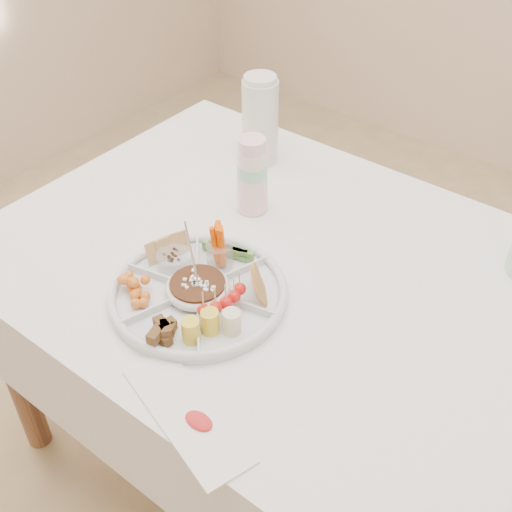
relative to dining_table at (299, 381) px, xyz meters
The scene contains 13 objects.
floor 0.38m from the dining_table, ahead, with size 4.00×4.00×0.00m, color tan.
dining_table is the anchor object (origin of this frame).
party_tray 0.47m from the dining_table, 123.96° to the right, with size 0.38×0.38×0.04m, color silver.
bean_dip 0.48m from the dining_table, 123.96° to the right, with size 0.12×0.12×0.04m, color #523620.
tortillas 0.44m from the dining_table, 110.20° to the right, with size 0.09×0.09×0.06m, color tan, non-canonical shape.
carrot_cucumber 0.48m from the dining_table, 154.16° to the right, with size 0.12×0.12×0.11m, color #FA5700, non-canonical shape.
pita_raisins 0.53m from the dining_table, 147.37° to the right, with size 0.11×0.11×0.06m, color tan, non-canonical shape.
cherries 0.56m from the dining_table, 128.59° to the right, with size 0.10×0.10×0.04m, color #FF9042, non-canonical shape.
granola_chunks 0.55m from the dining_table, 108.53° to the right, with size 0.10×0.10×0.04m, color #4F3520, non-canonical shape.
banana_tomato 0.50m from the dining_table, 93.80° to the right, with size 0.12×0.12×0.10m, color #F5F189, non-canonical shape.
cup_stack 0.56m from the dining_table, 154.04° to the left, with size 0.08×0.08×0.21m, color #B0BBAE.
thermos 0.71m from the dining_table, 139.80° to the left, with size 0.10×0.10×0.26m, color silver.
placemat 0.59m from the dining_table, 83.99° to the right, with size 0.31×0.10×0.01m, color silver.
Camera 1 is at (0.58, -0.93, 1.72)m, focal length 45.00 mm.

